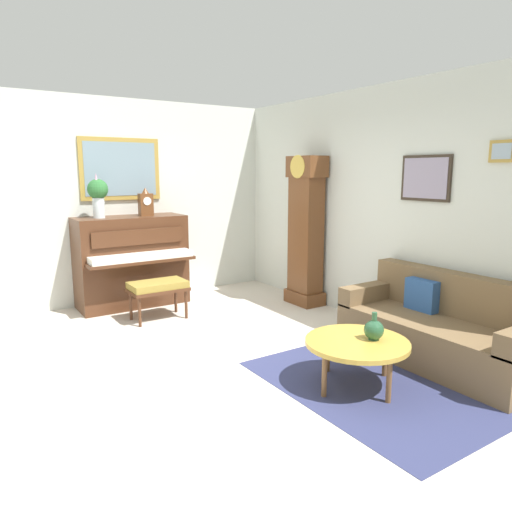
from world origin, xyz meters
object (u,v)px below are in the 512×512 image
(grandfather_clock, at_px, (306,235))
(mantel_clock, at_px, (146,203))
(couch, at_px, (440,330))
(piano, at_px, (132,261))
(green_jug, at_px, (374,330))
(piano_bench, at_px, (158,287))
(flower_vase, at_px, (98,194))
(coffee_table, at_px, (357,344))

(grandfather_clock, xyz_separation_m, mantel_clock, (-1.23, -1.79, 0.43))
(grandfather_clock, xyz_separation_m, couch, (2.29, -0.18, -0.65))
(piano, relative_size, couch, 0.76)
(piano, xyz_separation_m, green_jug, (3.55, 0.89, -0.12))
(green_jug, bearing_deg, grandfather_clock, 153.95)
(grandfather_clock, xyz_separation_m, green_jug, (2.31, -1.13, -0.47))
(couch, relative_size, mantel_clock, 5.00)
(piano_bench, distance_m, couch, 3.27)
(piano_bench, bearing_deg, couch, 33.20)
(piano, distance_m, green_jug, 3.66)
(piano, bearing_deg, piano_bench, 3.37)
(piano_bench, distance_m, grandfather_clock, 2.10)
(piano_bench, height_order, couch, couch)
(couch, bearing_deg, flower_vase, -147.60)
(piano, distance_m, grandfather_clock, 2.39)
(piano_bench, xyz_separation_m, couch, (2.73, 1.79, -0.09))
(couch, relative_size, green_jug, 7.92)
(piano, distance_m, piano_bench, 0.82)
(couch, relative_size, coffee_table, 2.16)
(coffee_table, relative_size, mantel_clock, 2.32)
(coffee_table, distance_m, mantel_clock, 3.67)
(piano_bench, xyz_separation_m, grandfather_clock, (0.44, 1.97, 0.56))
(coffee_table, bearing_deg, couch, 87.88)
(coffee_table, bearing_deg, grandfather_clock, 150.70)
(piano, xyz_separation_m, mantel_clock, (0.00, 0.23, 0.78))
(piano_bench, relative_size, flower_vase, 1.21)
(flower_vase, bearing_deg, green_jug, 20.04)
(coffee_table, xyz_separation_m, mantel_clock, (-3.49, -0.53, 1.02))
(piano, relative_size, grandfather_clock, 0.71)
(coffee_table, xyz_separation_m, green_jug, (0.06, 0.13, 0.12))
(coffee_table, bearing_deg, piano, -167.79)
(piano_bench, relative_size, mantel_clock, 1.84)
(piano, height_order, piano_bench, piano)
(piano, xyz_separation_m, grandfather_clock, (1.24, 2.02, 0.35))
(grandfather_clock, bearing_deg, piano_bench, -102.61)
(mantel_clock, xyz_separation_m, flower_vase, (-0.00, -0.63, 0.14))
(piano, height_order, mantel_clock, mantel_clock)
(coffee_table, bearing_deg, green_jug, 66.97)
(grandfather_clock, relative_size, coffee_table, 2.31)
(piano, height_order, flower_vase, flower_vase)
(grandfather_clock, height_order, couch, grandfather_clock)
(piano_bench, height_order, green_jug, green_jug)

